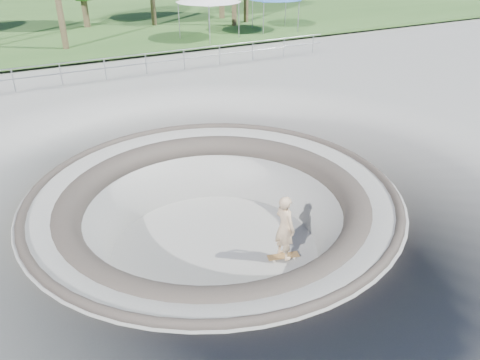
# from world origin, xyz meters

# --- Properties ---
(ground) EXTENTS (180.00, 180.00, 0.00)m
(ground) POSITION_xyz_m (0.00, 0.00, 0.00)
(ground) COLOR gray
(ground) RESTS_ON ground
(skate_bowl) EXTENTS (14.00, 14.00, 4.10)m
(skate_bowl) POSITION_xyz_m (0.00, 0.00, -1.83)
(skate_bowl) COLOR gray
(skate_bowl) RESTS_ON ground
(grass_strip) EXTENTS (180.00, 36.00, 0.12)m
(grass_strip) POSITION_xyz_m (0.00, 34.00, 0.22)
(grass_strip) COLOR #2E5522
(grass_strip) RESTS_ON ground
(distant_hills) EXTENTS (103.20, 45.00, 28.60)m
(distant_hills) POSITION_xyz_m (3.78, 57.17, -7.02)
(distant_hills) COLOR brown
(distant_hills) RESTS_ON ground
(safety_railing) EXTENTS (25.00, 0.06, 1.03)m
(safety_railing) POSITION_xyz_m (0.00, 12.00, 0.69)
(safety_railing) COLOR gray
(safety_railing) RESTS_ON ground
(skateboard) EXTENTS (0.95, 0.48, 0.09)m
(skateboard) POSITION_xyz_m (1.50, -1.40, -1.82)
(skateboard) COLOR olive
(skateboard) RESTS_ON ground
(skater) EXTENTS (0.55, 0.76, 1.96)m
(skater) POSITION_xyz_m (1.50, -1.40, -0.83)
(skater) COLOR tan
(skater) RESTS_ON skateboard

